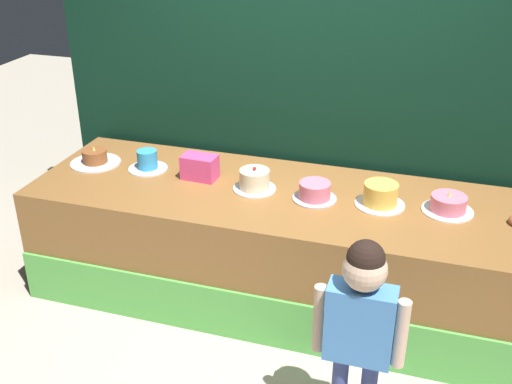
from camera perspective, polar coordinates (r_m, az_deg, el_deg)
The scene contains 11 objects.
ground_plane at distance 4.01m, azimuth 0.34°, elevation -13.77°, with size 12.00×12.00×0.00m, color #BCB29E.
stage_platform at distance 4.19m, azimuth 2.50°, elevation -5.10°, with size 3.37×1.09×0.80m.
curtain_backdrop at distance 4.38m, azimuth 4.96°, elevation 9.69°, with size 3.75×0.08×2.66m, color black.
child_figure at distance 3.01m, azimuth 9.66°, elevation -11.41°, with size 0.45×0.21×1.18m.
pink_box at distance 4.20m, azimuth -5.25°, elevation 2.32°, with size 0.23×0.15×0.17m, color #E84589.
cake_far_left at distance 4.58m, azimuth -14.73°, elevation 3.06°, with size 0.36×0.36×0.14m.
cake_left at distance 4.39m, azimuth -10.05°, elevation 2.81°, with size 0.28×0.28×0.14m.
cake_center_left at distance 4.03m, azimuth -0.14°, elevation 1.08°, with size 0.29×0.29×0.16m.
cake_center_right at distance 3.92m, azimuth 5.48°, elevation 0.05°, with size 0.28×0.28×0.12m.
cake_right at distance 3.90m, azimuth 11.49°, elevation -0.30°, with size 0.31×0.31×0.15m.
cake_far_right at distance 3.94m, azimuth 17.42°, elevation -1.10°, with size 0.31×0.31×0.15m.
Camera 1 is at (0.89, -2.93, 2.59)m, focal length 43.08 mm.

